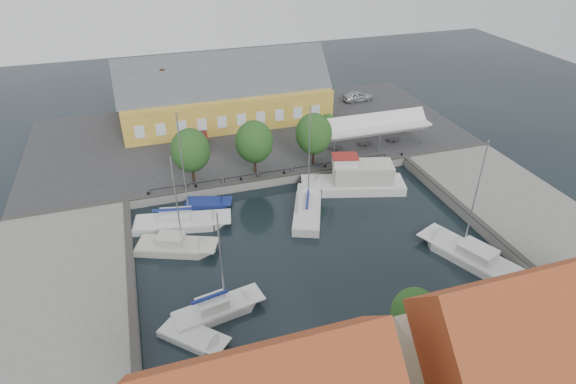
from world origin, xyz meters
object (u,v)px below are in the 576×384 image
object	(u,v)px
warehouse	(221,97)
launch_nw	(208,204)
west_boat_a	(180,223)
launch_sw	(193,338)
car_red	(201,140)
center_sailboat	(307,211)
car_silver	(358,96)
west_boat_d	(217,311)
trawler	(357,181)
west_boat_b	(175,248)
east_boat_c	(472,258)
tent_canopy	(374,125)

from	to	relation	value
warehouse	launch_nw	distance (m)	21.18
warehouse	west_boat_a	bearing A→B (deg)	-111.03
west_boat_a	launch_nw	bearing A→B (deg)	42.08
warehouse	launch_sw	size ratio (longest dim) A/B	5.45
warehouse	car_red	distance (m)	8.85
center_sailboat	launch_nw	distance (m)	10.65
car_silver	west_boat_d	distance (m)	46.84
center_sailboat	trawler	bearing A→B (deg)	23.73
west_boat_d	car_red	bearing A→B (deg)	83.19
car_silver	car_red	distance (m)	26.86
west_boat_d	launch_sw	size ratio (longest dim) A/B	1.88
center_sailboat	west_boat_a	xyz separation A→B (m)	(-12.72, 1.92, -0.09)
west_boat_d	west_boat_b	bearing A→B (deg)	103.47
center_sailboat	east_boat_c	size ratio (longest dim) A/B	1.00
car_red	launch_nw	distance (m)	12.79
launch_sw	launch_nw	bearing A→B (deg)	77.02
west_boat_a	west_boat_b	bearing A→B (deg)	-103.65
car_red	west_boat_b	world-z (taller)	west_boat_b
west_boat_a	launch_sw	bearing A→B (deg)	-93.37
tent_canopy	trawler	distance (m)	10.13
warehouse	west_boat_a	size ratio (longest dim) A/B	2.28
warehouse	trawler	size ratio (longest dim) A/B	2.41
trawler	car_red	bearing A→B (deg)	136.15
west_boat_a	west_boat_b	world-z (taller)	west_boat_a
center_sailboat	launch_sw	size ratio (longest dim) A/B	2.30
center_sailboat	west_boat_d	distance (m)	15.88
tent_canopy	west_boat_d	size ratio (longest dim) A/B	1.42
launch_nw	east_boat_c	bearing A→B (deg)	-37.78
launch_sw	trawler	bearing A→B (deg)	37.96
tent_canopy	launch_sw	bearing A→B (deg)	-137.70
warehouse	east_boat_c	world-z (taller)	east_boat_c
east_boat_c	west_boat_d	world-z (taller)	east_boat_c
west_boat_b	east_boat_c	bearing A→B (deg)	-20.83
car_silver	car_red	xyz separation A→B (m)	(-25.52, -8.38, -0.01)
tent_canopy	trawler	size ratio (longest dim) A/B	1.18
car_silver	west_boat_a	distance (m)	38.52
trawler	launch_nw	bearing A→B (deg)	173.78
center_sailboat	west_boat_d	world-z (taller)	center_sailboat
trawler	west_boat_d	world-z (taller)	west_boat_d
car_silver	launch_nw	size ratio (longest dim) A/B	0.89
warehouse	trawler	xyz separation A→B (m)	(10.84, -21.76, -3.41)
tent_canopy	west_boat_a	size ratio (longest dim) A/B	1.12
car_silver	tent_canopy	bearing A→B (deg)	160.62
tent_canopy	car_silver	xyz separation A→B (m)	(4.78, 14.88, -1.89)
car_silver	car_red	bearing A→B (deg)	106.64
center_sailboat	launch_nw	world-z (taller)	center_sailboat
tent_canopy	car_red	distance (m)	21.81
car_silver	west_boat_b	distance (m)	41.67
east_boat_c	west_boat_d	distance (m)	22.98
tent_canopy	trawler	xyz separation A→B (m)	(-5.76, -7.90, -2.67)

